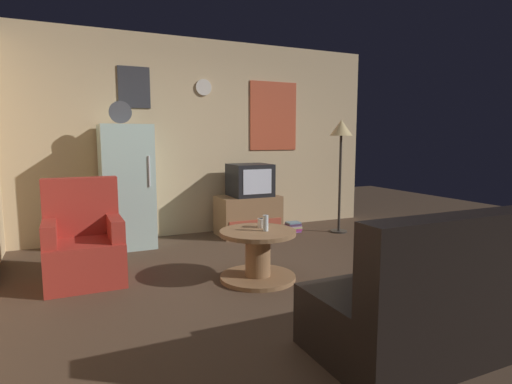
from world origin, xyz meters
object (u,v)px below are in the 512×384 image
(crt_tv, at_px, (250,180))
(standing_lamp, at_px, (341,137))
(mug_ceramic_white, at_px, (261,223))
(couch, at_px, (447,300))
(wine_glass, at_px, (266,223))
(armchair, at_px, (84,245))
(book_stack, at_px, (293,227))
(tv_stand, at_px, (248,215))
(fridge, at_px, (127,186))
(mug_ceramic_tan, at_px, (262,223))
(coffee_table, at_px, (258,255))

(crt_tv, bearing_deg, standing_lamp, -17.98)
(mug_ceramic_white, xyz_separation_m, couch, (0.46, -1.78, -0.21))
(wine_glass, height_order, couch, couch)
(armchair, height_order, book_stack, armchair)
(crt_tv, xyz_separation_m, standing_lamp, (1.22, -0.40, 0.59))
(tv_stand, height_order, wine_glass, wine_glass)
(fridge, relative_size, armchair, 1.84)
(fridge, distance_m, couch, 3.80)
(fridge, distance_m, armchair, 1.33)
(tv_stand, bearing_deg, book_stack, -11.95)
(crt_tv, height_order, couch, crt_tv)
(fridge, height_order, mug_ceramic_tan, fridge)
(tv_stand, distance_m, armchair, 2.42)
(standing_lamp, distance_m, armchair, 3.62)
(fridge, bearing_deg, tv_stand, -1.71)
(tv_stand, xyz_separation_m, mug_ceramic_white, (-0.58, -1.65, 0.25))
(wine_glass, distance_m, armchair, 1.72)
(standing_lamp, relative_size, mug_ceramic_tan, 17.67)
(fridge, relative_size, couch, 1.04)
(crt_tv, relative_size, standing_lamp, 0.34)
(fridge, xyz_separation_m, book_stack, (2.25, -0.18, -0.68))
(mug_ceramic_white, height_order, couch, couch)
(mug_ceramic_tan, xyz_separation_m, book_stack, (1.21, 1.49, -0.45))
(standing_lamp, height_order, book_stack, standing_lamp)
(crt_tv, relative_size, mug_ceramic_white, 6.00)
(couch, bearing_deg, mug_ceramic_tan, 103.93)
(armchair, xyz_separation_m, couch, (2.04, -2.34, -0.03))
(tv_stand, height_order, crt_tv, crt_tv)
(standing_lamp, height_order, coffee_table, standing_lamp)
(mug_ceramic_white, height_order, mug_ceramic_tan, same)
(fridge, distance_m, wine_glass, 2.10)
(mug_ceramic_white, bearing_deg, couch, -75.46)
(tv_stand, relative_size, armchair, 0.87)
(coffee_table, bearing_deg, crt_tv, 68.32)
(fridge, bearing_deg, couch, -66.86)
(fridge, bearing_deg, book_stack, -4.69)
(fridge, xyz_separation_m, tv_stand, (1.60, -0.05, -0.48))
(standing_lamp, xyz_separation_m, wine_glass, (-1.86, -1.40, -0.81))
(standing_lamp, bearing_deg, mug_ceramic_tan, -145.79)
(wine_glass, xyz_separation_m, couch, (0.49, -1.63, -0.24))
(standing_lamp, bearing_deg, crt_tv, 162.02)
(tv_stand, relative_size, crt_tv, 1.56)
(book_stack, bearing_deg, mug_ceramic_tan, -129.03)
(tv_stand, distance_m, couch, 3.43)
(crt_tv, height_order, mug_ceramic_tan, crt_tv)
(crt_tv, bearing_deg, fridge, 178.29)
(tv_stand, relative_size, standing_lamp, 0.53)
(mug_ceramic_tan, height_order, couch, couch)
(wine_glass, distance_m, mug_ceramic_white, 0.15)
(standing_lamp, height_order, mug_ceramic_white, standing_lamp)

